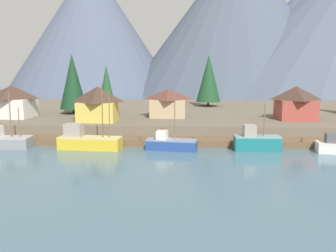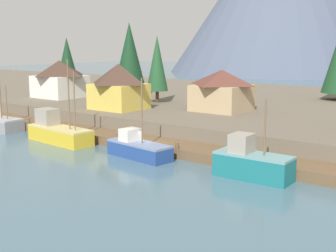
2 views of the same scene
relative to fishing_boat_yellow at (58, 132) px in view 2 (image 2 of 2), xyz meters
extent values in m
cube|color=#476675|center=(11.51, 21.90, -1.74)|extent=(400.00, 400.00, 1.00)
cube|color=brown|center=(11.51, 3.90, -0.74)|extent=(80.00, 4.00, 1.00)
cylinder|color=brown|center=(-8.49, 2.10, -0.44)|extent=(0.36, 0.36, 1.60)
cylinder|color=brown|center=(-0.49, 2.10, -0.44)|extent=(0.36, 0.36, 1.60)
cylinder|color=brown|center=(7.51, 2.10, -0.44)|extent=(0.36, 0.36, 1.60)
cylinder|color=brown|center=(15.51, 2.10, -0.44)|extent=(0.36, 0.36, 1.60)
cylinder|color=brown|center=(23.51, 2.10, -0.44)|extent=(0.36, 0.36, 1.60)
cube|color=#665B4C|center=(11.51, 33.90, 0.01)|extent=(400.00, 56.00, 2.50)
cylinder|color=brown|center=(-11.49, 0.13, 3.78)|extent=(0.17, 0.17, 6.69)
cylinder|color=brown|center=(-10.24, 0.18, 2.63)|extent=(0.14, 0.14, 4.38)
cube|color=gold|center=(0.38, -0.03, -0.42)|extent=(9.31, 3.57, 1.63)
cube|color=tan|center=(0.38, -0.03, 0.49)|extent=(9.31, 3.57, 0.20)
cube|color=gray|center=(-2.05, 0.18, 1.54)|extent=(2.67, 2.08, 1.89)
cylinder|color=brown|center=(2.34, -0.20, 4.45)|extent=(0.16, 0.16, 7.73)
cylinder|color=brown|center=(3.37, -0.29, 3.86)|extent=(0.14, 0.14, 6.55)
cube|color=navy|center=(12.31, 0.10, -0.56)|extent=(7.47, 3.32, 1.35)
cube|color=#6C7DA2|center=(12.31, 0.10, 0.21)|extent=(7.47, 3.32, 0.20)
cube|color=silver|center=(10.92, 0.28, 0.92)|extent=(1.70, 2.03, 1.23)
cylinder|color=brown|center=(12.75, 0.05, 3.53)|extent=(0.14, 0.14, 6.43)
cylinder|color=brown|center=(11.74, 0.18, 2.17)|extent=(2.53, 0.42, 0.39)
cube|color=#196B70|center=(24.61, 0.47, -0.27)|extent=(6.52, 2.59, 1.93)
cube|color=#679496|center=(24.61, 0.47, 0.79)|extent=(6.52, 2.59, 0.20)
cube|color=gray|center=(23.48, 0.46, 1.68)|extent=(1.73, 1.96, 1.57)
cylinder|color=brown|center=(25.53, 0.49, 3.23)|extent=(0.15, 0.15, 4.68)
cube|color=silver|center=(-19.01, 16.10, 3.06)|extent=(7.33, 6.92, 3.60)
pyramid|color=#422D23|center=(-19.01, 16.10, 6.13)|extent=(7.70, 7.26, 2.53)
cube|color=tan|center=(10.73, 18.57, 2.98)|extent=(6.66, 6.38, 3.43)
pyramid|color=brown|center=(10.73, 18.57, 5.68)|extent=(6.99, 6.70, 1.98)
cube|color=gold|center=(-1.28, 11.60, 2.97)|extent=(6.50, 5.91, 3.42)
pyramid|color=#422D23|center=(-1.28, 11.60, 6.04)|extent=(6.83, 6.21, 2.71)
cylinder|color=#4C3823|center=(-1.68, 20.43, 2.16)|extent=(0.50, 0.50, 1.79)
cone|color=#1E4C28|center=(-1.68, 20.43, 7.17)|extent=(3.28, 3.28, 8.25)
cylinder|color=#4C3823|center=(-9.27, 22.69, 1.78)|extent=(0.50, 0.50, 1.03)
cone|color=#14381E|center=(-9.27, 22.69, 7.90)|extent=(5.50, 5.50, 11.21)
cylinder|color=#4C3823|center=(-27.52, 24.99, 1.81)|extent=(0.50, 0.50, 1.10)
cone|color=#14381E|center=(-27.52, 24.99, 6.85)|extent=(4.41, 4.41, 8.97)
camera|label=1|loc=(14.80, -51.23, 10.13)|focal=38.71mm
camera|label=2|loc=(41.17, -33.00, 9.78)|focal=48.36mm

